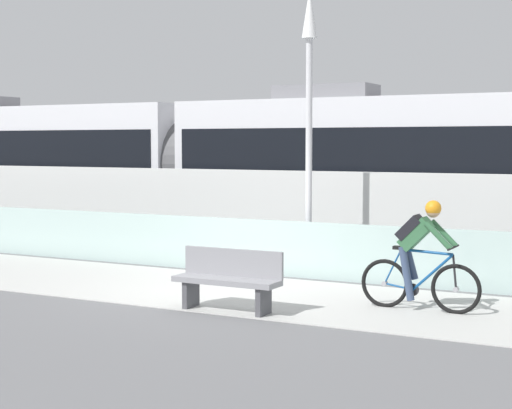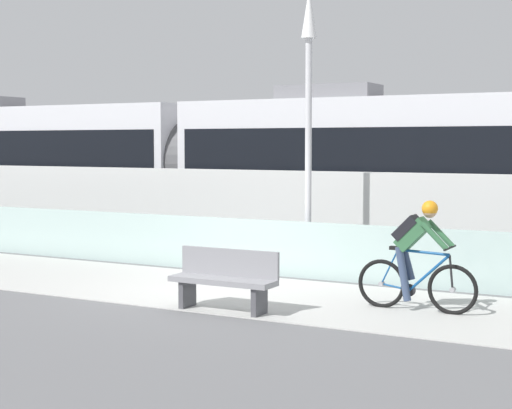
{
  "view_description": "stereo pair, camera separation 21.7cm",
  "coord_description": "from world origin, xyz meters",
  "views": [
    {
      "loc": [
        6.76,
        -11.36,
        2.42
      ],
      "look_at": [
        -0.39,
        2.35,
        1.25
      ],
      "focal_mm": 56.97,
      "sensor_mm": 36.0,
      "label": 1
    },
    {
      "loc": [
        6.95,
        -11.26,
        2.42
      ],
      "look_at": [
        -0.39,
        2.35,
        1.25
      ],
      "focal_mm": 56.97,
      "sensor_mm": 36.0,
      "label": 2
    }
  ],
  "objects": [
    {
      "name": "tram",
      "position": [
        -4.62,
        6.85,
        1.89
      ],
      "size": [
        22.56,
        2.54,
        3.81
      ],
      "color": "silver",
      "rests_on": "ground"
    },
    {
      "name": "tram_rail_near",
      "position": [
        0.0,
        6.13,
        0.0
      ],
      "size": [
        32.0,
        0.08,
        0.01
      ],
      "primitive_type": "cube",
      "color": "#595654",
      "rests_on": "ground"
    },
    {
      "name": "bike_path_deck",
      "position": [
        0.0,
        0.0,
        0.01
      ],
      "size": [
        32.0,
        3.2,
        0.01
      ],
      "primitive_type": "cube",
      "color": "beige",
      "rests_on": "ground"
    },
    {
      "name": "glass_parapet",
      "position": [
        0.0,
        1.85,
        0.51
      ],
      "size": [
        32.0,
        0.05,
        1.02
      ],
      "primitive_type": "cube",
      "color": "#ADC6C1",
      "rests_on": "ground"
    },
    {
      "name": "cyclist_on_bike",
      "position": [
        3.49,
        -0.0,
        0.8
      ],
      "size": [
        1.77,
        0.58,
        1.61
      ],
      "color": "black",
      "rests_on": "ground"
    },
    {
      "name": "ground_plane",
      "position": [
        0.0,
        0.0,
        0.0
      ],
      "size": [
        200.0,
        200.0,
        0.0
      ],
      "primitive_type": "plane",
      "color": "slate"
    },
    {
      "name": "concrete_barrier_wall",
      "position": [
        0.0,
        3.65,
        0.93
      ],
      "size": [
        32.0,
        0.36,
        1.86
      ],
      "primitive_type": "cube",
      "color": "silver",
      "rests_on": "ground"
    },
    {
      "name": "lamp_post_antenna",
      "position": [
        0.8,
        2.15,
        3.29
      ],
      "size": [
        0.28,
        0.28,
        5.2
      ],
      "color": "gray",
      "rests_on": "ground"
    },
    {
      "name": "tram_rail_far",
      "position": [
        0.0,
        7.57,
        0.0
      ],
      "size": [
        32.0,
        0.08,
        0.01
      ],
      "primitive_type": "cube",
      "color": "#595654",
      "rests_on": "ground"
    },
    {
      "name": "bench",
      "position": [
        1.06,
        -1.29,
        0.48
      ],
      "size": [
        1.6,
        0.45,
        0.89
      ],
      "color": "gray",
      "rests_on": "ground"
    }
  ]
}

